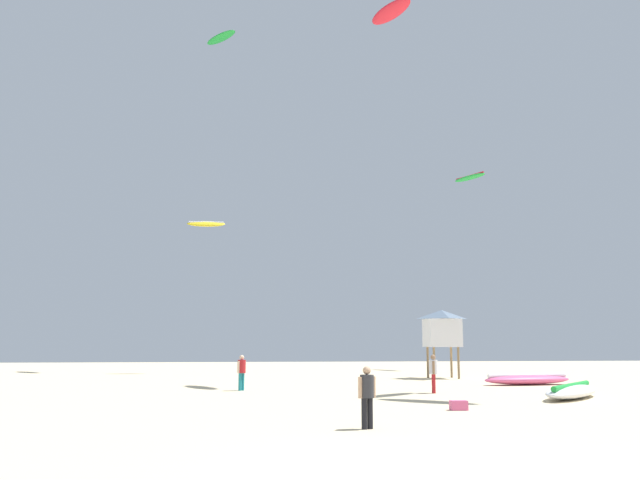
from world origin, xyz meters
TOP-DOWN VIEW (x-y plane):
  - ground_plane at (0.00, 0.00)m, footprint 120.00×120.00m
  - person_foreground at (-0.15, 5.35)m, footprint 0.50×0.37m
  - person_midground at (4.75, 16.97)m, footprint 0.38×0.55m
  - person_left at (-3.74, 19.33)m, footprint 0.40×0.43m
  - kite_grounded_near at (11.04, 21.86)m, footprint 5.00×2.06m
  - kite_grounded_mid at (9.53, 13.75)m, footprint 4.36×4.68m
  - lifeguard_tower at (8.33, 28.15)m, footprint 2.30×2.30m
  - cooler_box at (3.68, 9.81)m, footprint 0.56×0.36m
  - kite_aloft_2 at (14.53, 40.61)m, footprint 2.37×3.41m
  - kite_aloft_3 at (4.43, 23.34)m, footprint 2.43×3.53m
  - kite_aloft_5 at (-6.31, 40.74)m, footprint 3.10×3.50m
  - kite_aloft_6 at (-6.84, 36.61)m, footprint 2.78×0.81m

SIDE VIEW (x-z plane):
  - ground_plane at x=0.00m, z-range 0.00..0.00m
  - cooler_box at x=3.68m, z-range 0.00..0.32m
  - kite_grounded_near at x=11.04m, z-range -0.01..0.57m
  - kite_grounded_mid at x=9.53m, z-range 0.00..0.58m
  - person_left at x=-3.74m, z-range 0.14..1.76m
  - person_foreground at x=-0.15m, z-range 0.14..1.77m
  - person_midground at x=4.75m, z-range 0.14..1.82m
  - lifeguard_tower at x=8.33m, z-range 0.98..5.13m
  - kite_aloft_6 at x=-6.84m, z-range 10.44..11.10m
  - kite_aloft_2 at x=14.53m, z-range 15.53..15.95m
  - kite_aloft_3 at x=4.43m, z-range 20.76..21.53m
  - kite_aloft_5 at x=-6.31m, z-range 27.04..27.42m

